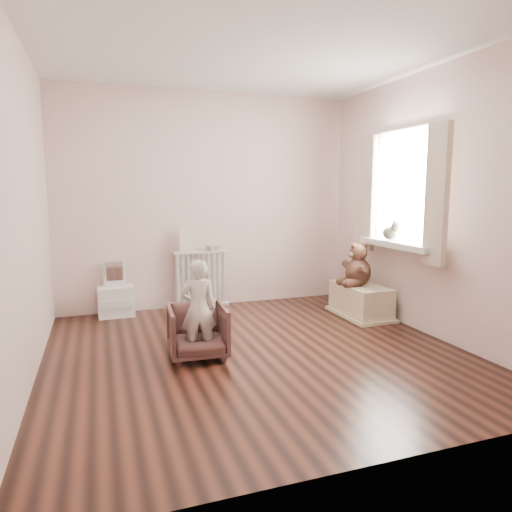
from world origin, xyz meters
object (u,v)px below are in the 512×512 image
object	(u,v)px
radiator	(201,277)
plush_cat	(391,231)
armchair	(198,331)
toy_vanity	(116,292)
teddy_bear	(358,258)
toy_bench	(361,299)
child	(198,309)

from	to	relation	value
radiator	plush_cat	bearing A→B (deg)	-35.31
armchair	plush_cat	bearing A→B (deg)	12.73
toy_vanity	teddy_bear	distance (m)	2.79
toy_vanity	toy_bench	xyz separation A→B (m)	(2.65, -0.91, -0.08)
toy_vanity	armchair	bearing A→B (deg)	-68.89
plush_cat	toy_vanity	bearing A→B (deg)	172.44
child	teddy_bear	distance (m)	2.14
armchair	toy_bench	world-z (taller)	armchair
plush_cat	teddy_bear	bearing A→B (deg)	135.32
teddy_bear	plush_cat	bearing A→B (deg)	-61.55
toy_bench	teddy_bear	distance (m)	0.47
child	teddy_bear	size ratio (longest dim) A/B	1.76
plush_cat	radiator	bearing A→B (deg)	161.05
radiator	armchair	distance (m)	1.67
radiator	toy_vanity	size ratio (longest dim) A/B	1.13
toy_bench	plush_cat	world-z (taller)	plush_cat
toy_bench	radiator	bearing A→B (deg)	150.24
armchair	toy_bench	size ratio (longest dim) A/B	0.65
teddy_bear	armchair	bearing A→B (deg)	-161.66
toy_vanity	toy_bench	size ratio (longest dim) A/B	0.82
radiator	toy_bench	bearing A→B (deg)	-29.76
toy_vanity	plush_cat	xyz separation A→B (m)	(2.79, -1.24, 0.72)
toy_vanity	toy_bench	world-z (taller)	toy_vanity
toy_vanity	plush_cat	size ratio (longest dim) A/B	2.42
child	teddy_bear	world-z (taller)	teddy_bear
child	toy_bench	world-z (taller)	child
radiator	armchair	bearing A→B (deg)	-103.45
toy_vanity	armchair	distance (m)	1.71
radiator	child	size ratio (longest dim) A/B	0.84
teddy_bear	plush_cat	distance (m)	0.50
radiator	plush_cat	distance (m)	2.28
armchair	teddy_bear	world-z (taller)	teddy_bear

